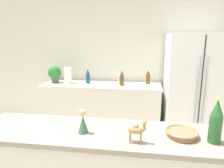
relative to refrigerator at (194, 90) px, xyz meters
name	(u,v)px	position (x,y,z in m)	size (l,w,h in m)	color
wall_back	(126,59)	(-1.08, 0.41, 0.42)	(8.00, 0.06, 2.55)	silver
back_counter	(102,109)	(-1.45, 0.08, -0.41)	(1.95, 0.63, 0.89)	silver
refrigerator	(194,90)	(0.00, 0.00, 0.00)	(0.85, 0.76, 1.70)	white
potted_plant	(55,73)	(-2.27, 0.08, 0.20)	(0.23, 0.23, 0.29)	#595451
paper_towel_roll	(68,75)	(-2.02, 0.05, 0.17)	(0.12, 0.12, 0.27)	white
back_bottle_0	(122,78)	(-1.11, 0.02, 0.15)	(0.07, 0.07, 0.25)	brown
back_bottle_1	(148,77)	(-0.69, 0.18, 0.15)	(0.07, 0.07, 0.24)	brown
back_bottle_2	(120,77)	(-1.14, 0.09, 0.15)	(0.07, 0.07, 0.24)	#B2B7BC
back_bottle_3	(88,76)	(-1.69, 0.10, 0.15)	(0.07, 0.07, 0.25)	navy
wine_bottle	(216,122)	(-0.33, -1.87, 0.25)	(0.08, 0.08, 0.29)	#235628
fruit_bowl	(182,133)	(-0.52, -1.82, 0.13)	(0.22, 0.22, 0.04)	#8C6647
camel_figurine	(136,129)	(-0.82, -1.94, 0.20)	(0.12, 0.06, 0.15)	#A87F4C
wise_man_figurine_blue	(83,123)	(-1.19, -1.86, 0.18)	(0.07, 0.07, 0.17)	#33664C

